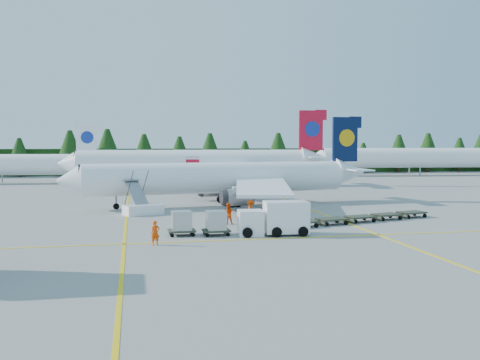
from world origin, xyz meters
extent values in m
plane|color=gray|center=(0.00, 0.00, 0.00)|extent=(320.00, 320.00, 0.00)
cube|color=yellow|center=(-14.00, 20.00, 0.01)|extent=(0.25, 120.00, 0.01)
cube|color=yellow|center=(6.00, 20.00, 0.01)|extent=(0.25, 120.00, 0.01)
cube|color=yellow|center=(0.00, -6.00, 0.01)|extent=(80.00, 0.25, 0.01)
cube|color=black|center=(0.00, 82.00, 3.00)|extent=(220.00, 4.00, 6.00)
cylinder|color=white|center=(-3.52, 16.61, 3.27)|extent=(31.14, 7.28, 3.64)
cone|color=white|center=(-20.14, 14.63, 3.27)|extent=(2.96, 3.91, 3.64)
cube|color=#071436|center=(13.19, 18.61, 7.82)|extent=(3.47, 0.73, 5.64)
cube|color=white|center=(-1.73, 24.61, 2.73)|extent=(10.68, 14.67, 1.03)
cylinder|color=gray|center=(-3.24, 21.96, 1.46)|extent=(3.30, 2.26, 1.91)
cube|color=white|center=(0.10, 9.26, 2.73)|extent=(8.00, 14.44, 1.03)
cylinder|color=gray|center=(-1.99, 11.48, 1.46)|extent=(3.30, 2.26, 1.91)
cylinder|color=gray|center=(-15.19, 15.22, 0.77)|extent=(0.22, 0.22, 1.55)
cylinder|color=white|center=(-3.47, 44.55, 3.99)|extent=(37.93, 7.16, 4.44)
cone|color=white|center=(-23.82, 46.03, 3.99)|extent=(3.42, 4.65, 4.44)
cube|color=red|center=(16.99, 43.06, 9.54)|extent=(4.23, 0.69, 6.88)
cube|color=white|center=(0.53, 53.71, 3.33)|extent=(10.44, 17.74, 1.26)
cylinder|color=gray|center=(-1.90, 50.88, 1.77)|extent=(3.93, 2.60, 2.33)
cube|color=white|center=(-0.84, 34.91, 3.33)|extent=(12.43, 17.91, 1.26)
cylinder|color=gray|center=(-2.83, 38.05, 1.77)|extent=(3.93, 2.60, 2.33)
cylinder|color=gray|center=(-17.76, 45.59, 0.94)|extent=(0.27, 0.27, 1.89)
cube|color=white|center=(-21.64, 56.46, 8.19)|extent=(3.63, 0.60, 5.90)
cylinder|color=white|center=(47.07, 65.37, 4.00)|extent=(38.00, 8.35, 4.44)
cone|color=white|center=(26.75, 67.50, 4.00)|extent=(3.55, 4.74, 4.44)
cylinder|color=gray|center=(32.80, 66.87, 0.89)|extent=(0.27, 0.27, 1.78)
cube|color=white|center=(-12.32, 10.21, 0.50)|extent=(4.32, 3.25, 1.01)
cube|color=gray|center=(-12.96, 11.92, 2.11)|extent=(2.66, 3.94, 2.72)
cube|color=gray|center=(-13.61, 13.64, 3.35)|extent=(1.93, 1.61, 0.11)
cube|color=white|center=(-4.15, -4.20, 1.01)|extent=(2.06, 2.06, 2.02)
cube|color=black|center=(-4.15, -4.20, 1.49)|extent=(1.76, 1.94, 0.87)
cube|color=white|center=(-1.27, -4.40, 1.44)|extent=(3.61, 2.36, 2.50)
cube|color=#353B2B|center=(1.15, -1.03, 0.49)|extent=(2.93, 2.19, 0.15)
cube|color=#353B2B|center=(4.31, -0.08, 0.49)|extent=(2.93, 2.19, 0.15)
cube|color=#353B2B|center=(7.46, 0.87, 0.49)|extent=(2.93, 2.19, 0.15)
cube|color=#353B2B|center=(10.62, 1.82, 0.49)|extent=(2.93, 2.19, 0.15)
cube|color=#353B2B|center=(13.77, 2.78, 0.49)|extent=(2.93, 2.19, 0.15)
cube|color=#353B2B|center=(-9.55, -3.14, 0.39)|extent=(2.17, 1.69, 0.14)
cube|color=#AFB2B4|center=(-9.55, -3.14, 1.21)|extent=(1.53, 1.49, 1.50)
cube|color=#353B2B|center=(-6.83, -3.57, 0.39)|extent=(2.17, 1.69, 0.14)
cube|color=#AFB2B4|center=(-6.83, -3.57, 1.21)|extent=(1.53, 1.49, 1.50)
imported|color=#F24405|center=(-11.78, -6.84, 0.90)|extent=(0.74, 0.58, 1.79)
imported|color=#FF4505|center=(-4.89, 1.99, 0.97)|extent=(0.95, 0.74, 1.93)
imported|color=#F34805|center=(-2.45, 3.42, 1.00)|extent=(0.74, 0.93, 1.99)
camera|label=1|loc=(-13.30, -45.46, 7.40)|focal=40.00mm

